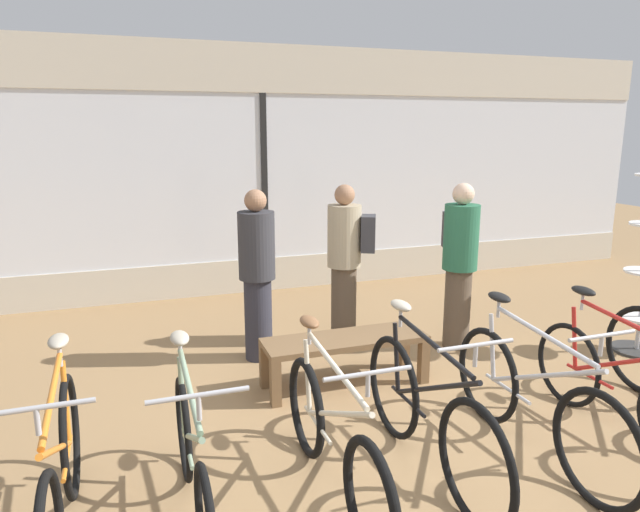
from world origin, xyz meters
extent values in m
plane|color=#99754C|center=(0.00, 0.00, 0.00)|extent=(24.00, 24.00, 0.00)
cube|color=beige|center=(0.00, 4.22, 0.23)|extent=(12.00, 0.08, 0.45)
cube|color=white|center=(0.00, 4.22, 1.52)|extent=(12.00, 0.04, 2.15)
cube|color=beige|center=(0.00, 4.22, 2.90)|extent=(12.00, 0.08, 0.60)
cube|color=black|center=(0.00, 4.19, 1.52)|extent=(0.08, 0.02, 2.15)
torus|color=black|center=(-2.17, 0.26, 0.37)|extent=(0.04, 0.74, 0.74)
cylinder|color=orange|center=(-2.17, -0.30, 0.61)|extent=(0.03, 0.98, 0.51)
cylinder|color=orange|center=(-2.17, 0.22, 0.61)|extent=(0.03, 0.11, 0.49)
cylinder|color=orange|center=(-2.17, -0.27, 0.88)|extent=(0.03, 0.91, 0.10)
cylinder|color=orange|center=(-2.17, 0.03, 0.37)|extent=(0.03, 0.47, 0.03)
cylinder|color=#B2B2B7|center=(-2.17, 0.18, 0.92)|extent=(0.02, 0.02, 0.14)
ellipsoid|color=#B2A893|center=(-2.17, 0.18, 1.00)|extent=(0.11, 0.22, 0.06)
cylinder|color=#B2B2B7|center=(-2.17, -0.72, 0.98)|extent=(0.02, 0.02, 0.12)
cylinder|color=#ADADB2|center=(-2.17, -0.72, 1.04)|extent=(0.46, 0.02, 0.02)
torus|color=black|center=(-1.51, 0.21, 0.32)|extent=(0.04, 0.65, 0.65)
cylinder|color=gray|center=(-1.51, -0.33, 0.56)|extent=(0.03, 0.94, 0.51)
cylinder|color=gray|center=(-1.51, 0.17, 0.56)|extent=(0.03, 0.11, 0.49)
cylinder|color=gray|center=(-1.51, -0.30, 0.84)|extent=(0.03, 0.87, 0.10)
cylinder|color=gray|center=(-1.51, -0.02, 0.32)|extent=(0.03, 0.45, 0.03)
cylinder|color=#B2B2B7|center=(-1.51, 0.13, 0.87)|extent=(0.02, 0.02, 0.14)
ellipsoid|color=#B2A893|center=(-1.51, 0.13, 0.95)|extent=(0.11, 0.22, 0.06)
cylinder|color=#B2B2B7|center=(-1.51, -0.74, 0.93)|extent=(0.02, 0.02, 0.12)
cylinder|color=#ADADB2|center=(-1.51, -0.74, 0.99)|extent=(0.46, 0.02, 0.02)
torus|color=black|center=(-0.70, 0.21, 0.33)|extent=(0.05, 0.67, 0.67)
torus|color=black|center=(-0.70, -0.85, 0.33)|extent=(0.05, 0.67, 0.67)
cylinder|color=beige|center=(-0.70, -0.36, 0.57)|extent=(0.03, 0.99, 0.51)
cylinder|color=beige|center=(-0.70, 0.17, 0.57)|extent=(0.03, 0.11, 0.49)
cylinder|color=beige|center=(-0.70, -0.33, 0.85)|extent=(0.03, 0.92, 0.10)
cylinder|color=beige|center=(-0.70, -0.03, 0.33)|extent=(0.03, 0.48, 0.03)
cylinder|color=#B2B2B7|center=(-0.70, 0.13, 0.88)|extent=(0.02, 0.02, 0.14)
ellipsoid|color=brown|center=(-0.70, 0.13, 0.96)|extent=(0.11, 0.22, 0.06)
cylinder|color=#B2B2B7|center=(-0.70, -0.79, 0.94)|extent=(0.02, 0.02, 0.12)
cylinder|color=#ADADB2|center=(-0.70, -0.79, 1.00)|extent=(0.46, 0.02, 0.02)
torus|color=black|center=(-0.05, 0.24, 0.36)|extent=(0.05, 0.73, 0.73)
torus|color=black|center=(-0.05, -0.77, 0.36)|extent=(0.05, 0.73, 0.73)
cylinder|color=black|center=(-0.05, -0.31, 0.60)|extent=(0.03, 0.94, 0.51)
cylinder|color=black|center=(-0.05, 0.20, 0.60)|extent=(0.03, 0.11, 0.49)
cylinder|color=black|center=(-0.05, -0.28, 0.88)|extent=(0.03, 0.87, 0.10)
cylinder|color=black|center=(-0.05, 0.01, 0.36)|extent=(0.03, 0.46, 0.03)
cylinder|color=#B2B2B7|center=(-0.05, 0.16, 0.91)|extent=(0.02, 0.02, 0.14)
ellipsoid|color=#B2A893|center=(-0.05, 0.16, 0.99)|extent=(0.11, 0.22, 0.06)
cylinder|color=#B2B2B7|center=(-0.05, -0.71, 0.97)|extent=(0.02, 0.02, 0.12)
cylinder|color=#ADADB2|center=(-0.05, -0.71, 1.03)|extent=(0.46, 0.02, 0.02)
torus|color=black|center=(0.72, 0.21, 0.36)|extent=(0.05, 0.71, 0.71)
torus|color=black|center=(0.72, -0.86, 0.36)|extent=(0.05, 0.71, 0.71)
cylinder|color=#BCBCC1|center=(0.72, -0.37, 0.60)|extent=(0.03, 1.00, 0.51)
cylinder|color=#BCBCC1|center=(0.72, 0.17, 0.60)|extent=(0.03, 0.11, 0.49)
cylinder|color=#BCBCC1|center=(0.72, -0.34, 0.87)|extent=(0.03, 0.93, 0.10)
cylinder|color=#BCBCC1|center=(0.72, -0.04, 0.36)|extent=(0.03, 0.48, 0.03)
cylinder|color=#B2B2B7|center=(0.72, 0.13, 0.91)|extent=(0.02, 0.02, 0.14)
ellipsoid|color=black|center=(0.72, 0.13, 0.99)|extent=(0.11, 0.22, 0.06)
cylinder|color=#B2B2B7|center=(0.72, -0.80, 0.97)|extent=(0.02, 0.02, 0.12)
cylinder|color=#ADADB2|center=(0.72, -0.80, 1.03)|extent=(0.46, 0.02, 0.02)
torus|color=black|center=(1.47, 0.21, 0.33)|extent=(0.04, 0.66, 0.66)
cylinder|color=red|center=(1.47, -0.33, 0.57)|extent=(0.03, 0.93, 0.51)
cylinder|color=red|center=(1.47, 0.17, 0.57)|extent=(0.03, 0.11, 0.49)
cylinder|color=red|center=(1.47, -0.30, 0.85)|extent=(0.03, 0.85, 0.10)
cylinder|color=red|center=(1.47, -0.02, 0.33)|extent=(0.03, 0.45, 0.03)
cylinder|color=#B2B2B7|center=(1.47, 0.13, 0.88)|extent=(0.02, 0.02, 0.14)
ellipsoid|color=black|center=(1.47, 0.13, 0.96)|extent=(0.11, 0.22, 0.06)
cylinder|color=#333333|center=(2.95, 0.87, 0.01)|extent=(0.48, 0.48, 0.03)
cylinder|color=white|center=(2.95, 0.87, 0.35)|extent=(0.40, 0.40, 0.02)
cube|color=brown|center=(-0.07, 1.10, 0.41)|extent=(1.40, 0.44, 0.05)
cube|color=brown|center=(-0.73, 0.92, 0.19)|extent=(0.08, 0.08, 0.38)
cube|color=brown|center=(0.59, 0.92, 0.19)|extent=(0.08, 0.08, 0.38)
cube|color=brown|center=(-0.73, 1.28, 0.19)|extent=(0.08, 0.08, 0.38)
cube|color=brown|center=(0.59, 1.28, 0.19)|extent=(0.08, 0.08, 0.38)
cylinder|color=brown|center=(1.32, 1.57, 0.40)|extent=(0.33, 0.33, 0.81)
cylinder|color=#286647|center=(1.32, 1.57, 1.13)|extent=(0.43, 0.43, 0.64)
sphere|color=beige|center=(1.32, 1.57, 1.55)|extent=(0.21, 0.21, 0.21)
cube|color=#38383D|center=(1.39, 1.80, 1.16)|extent=(0.27, 0.21, 0.36)
cylinder|color=#2D2D38|center=(-0.63, 1.92, 0.40)|extent=(0.34, 0.34, 0.79)
cylinder|color=#333338|center=(-0.63, 1.92, 1.11)|extent=(0.45, 0.45, 0.63)
sphere|color=#9E7051|center=(-0.63, 1.92, 1.52)|extent=(0.20, 0.20, 0.20)
cylinder|color=brown|center=(0.31, 2.10, 0.40)|extent=(0.35, 0.35, 0.79)
cylinder|color=tan|center=(0.31, 2.10, 1.10)|extent=(0.45, 0.45, 0.63)
sphere|color=#9E7051|center=(0.31, 2.10, 1.52)|extent=(0.20, 0.20, 0.20)
cube|color=#38383D|center=(0.52, 2.00, 1.14)|extent=(0.23, 0.28, 0.36)
camera|label=1|loc=(-1.76, -3.13, 2.16)|focal=32.00mm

